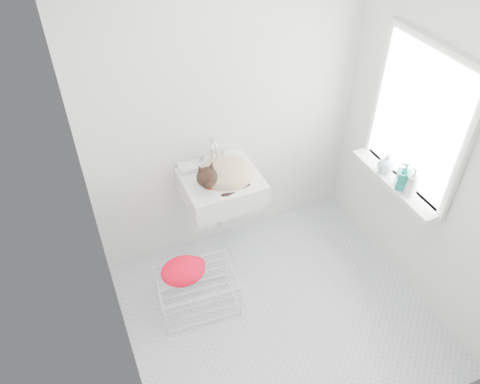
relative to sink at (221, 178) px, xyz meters
name	(u,v)px	position (x,y,z in m)	size (l,w,h in m)	color
floor	(279,315)	(0.16, -0.74, -0.85)	(2.20, 2.00, 0.02)	silver
back_wall	(227,110)	(0.16, 0.26, 0.40)	(2.20, 0.02, 2.50)	silver
right_wall	(438,147)	(1.26, -0.74, 0.40)	(0.02, 2.00, 2.50)	silver
left_wall	(104,244)	(-0.94, -0.74, 0.40)	(0.02, 2.00, 2.50)	silver
window_glass	(420,120)	(1.25, -0.54, 0.50)	(0.01, 0.80, 1.00)	white
window_frame	(418,121)	(1.23, -0.54, 0.50)	(0.04, 0.90, 1.10)	white
windowsill	(394,182)	(1.17, -0.54, -0.02)	(0.16, 0.88, 0.04)	white
sink	(221,178)	(0.00, 0.00, 0.00)	(0.58, 0.50, 0.23)	white
faucet	(212,149)	(0.00, 0.18, 0.14)	(0.21, 0.15, 0.21)	silver
cat	(223,174)	(0.01, -0.02, 0.04)	(0.45, 0.36, 0.28)	#C0B28B
wire_rack	(197,293)	(-0.37, -0.40, -0.70)	(0.56, 0.39, 0.33)	silver
towel	(183,274)	(-0.46, -0.37, -0.49)	(0.33, 0.23, 0.14)	#F91009
bottle_a	(409,194)	(1.16, -0.71, 0.00)	(0.07, 0.07, 0.19)	silver
bottle_b	(401,187)	(1.16, -0.62, 0.00)	(0.10, 0.10, 0.21)	#107364
bottle_c	(384,172)	(1.16, -0.42, 0.00)	(0.13, 0.13, 0.17)	silver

